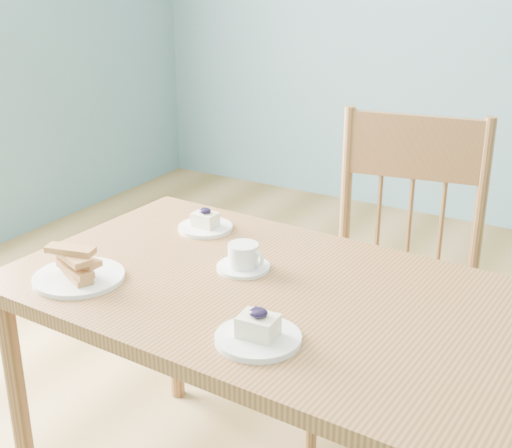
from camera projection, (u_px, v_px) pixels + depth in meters
name	position (u px, v px, depth m)	size (l,w,h in m)	color
room	(414.00, 26.00, 1.47)	(5.01, 5.01, 2.71)	#997747
dining_table	(279.00, 317.00, 1.75)	(1.39, 0.83, 0.72)	#A4693E
dining_chair	(398.00, 281.00, 2.22)	(0.54, 0.53, 1.03)	#A4693E
cheesecake_plate_near	(258.00, 333.00, 1.49)	(0.18, 0.18, 0.08)	white
cheesecake_plate_far	(205.00, 224.00, 2.08)	(0.16, 0.16, 0.07)	white
coffee_cup	(244.00, 259.00, 1.82)	(0.14, 0.14, 0.07)	white
biscotti_plate	(78.00, 269.00, 1.77)	(0.23, 0.23, 0.09)	white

